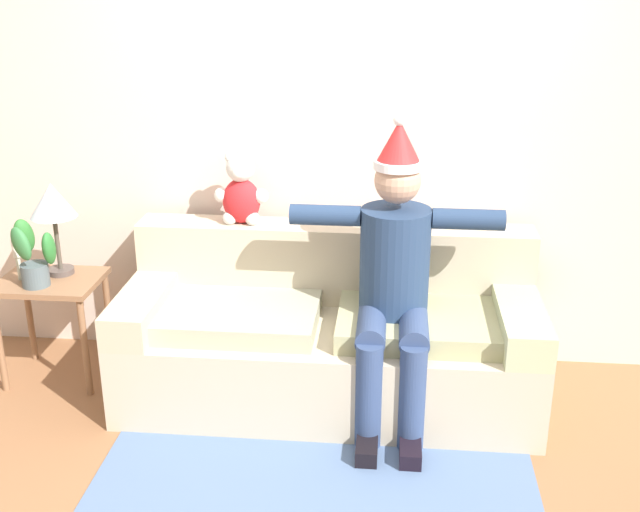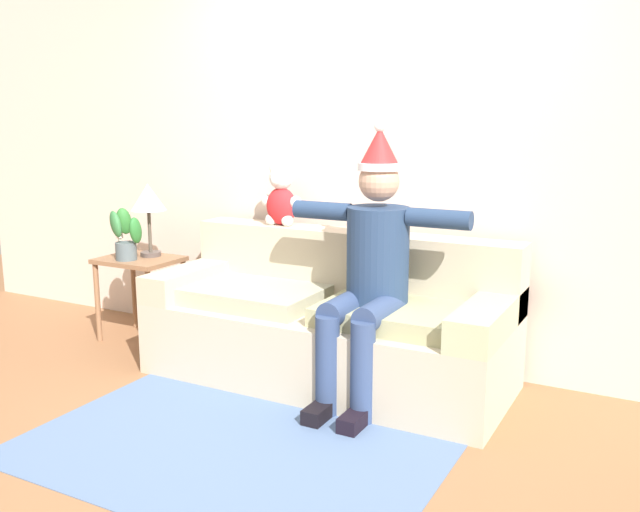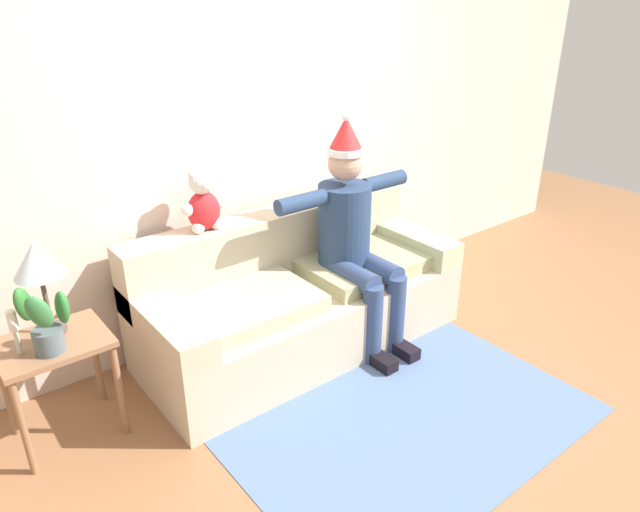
# 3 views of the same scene
# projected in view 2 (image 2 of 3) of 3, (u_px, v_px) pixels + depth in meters

# --- Properties ---
(ground_plane) EXTENTS (10.00, 10.00, 0.00)m
(ground_plane) POSITION_uv_depth(u_px,v_px,m) (229.00, 449.00, 3.24)
(ground_plane) COLOR #91613F
(back_wall) EXTENTS (7.00, 0.10, 2.70)m
(back_wall) POSITION_uv_depth(u_px,v_px,m) (369.00, 145.00, 4.31)
(back_wall) COLOR beige
(back_wall) RESTS_ON ground_plane
(couch) EXTENTS (2.10, 0.87, 0.85)m
(couch) POSITION_uv_depth(u_px,v_px,m) (331.00, 323.00, 4.07)
(couch) COLOR #C1B197
(couch) RESTS_ON ground_plane
(person_seated) EXTENTS (1.02, 0.77, 1.51)m
(person_seated) POSITION_uv_depth(u_px,v_px,m) (371.00, 263.00, 3.69)
(person_seated) COLOR navy
(person_seated) RESTS_ON ground_plane
(teddy_bear) EXTENTS (0.29, 0.17, 0.38)m
(teddy_bear) POSITION_uv_depth(u_px,v_px,m) (281.00, 198.00, 4.39)
(teddy_bear) COLOR red
(teddy_bear) RESTS_ON couch
(side_table) EXTENTS (0.52, 0.42, 0.58)m
(side_table) POSITION_uv_depth(u_px,v_px,m) (140.00, 272.00, 4.75)
(side_table) COLOR #8C6344
(side_table) RESTS_ON ground_plane
(table_lamp) EXTENTS (0.24, 0.24, 0.50)m
(table_lamp) POSITION_uv_depth(u_px,v_px,m) (148.00, 201.00, 4.72)
(table_lamp) COLOR #4F443F
(table_lamp) RESTS_ON side_table
(potted_plant) EXTENTS (0.25, 0.23, 0.35)m
(potted_plant) POSITION_uv_depth(u_px,v_px,m) (126.00, 236.00, 4.64)
(potted_plant) COLOR #4F5E64
(potted_plant) RESTS_ON side_table
(candle_tall) EXTENTS (0.04, 0.04, 0.23)m
(candle_tall) POSITION_uv_depth(u_px,v_px,m) (120.00, 235.00, 4.76)
(candle_tall) COLOR beige
(candle_tall) RESTS_ON side_table
(area_rug) EXTENTS (1.95, 1.30, 0.01)m
(area_rug) POSITION_uv_depth(u_px,v_px,m) (230.00, 448.00, 3.24)
(area_rug) COLOR slate
(area_rug) RESTS_ON ground_plane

